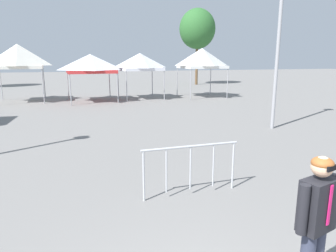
# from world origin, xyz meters

# --- Properties ---
(canopy_tent_behind_left) EXTENTS (3.04, 3.04, 3.74)m
(canopy_tent_behind_left) POSITION_xyz_m (-4.79, 20.38, 2.96)
(canopy_tent_behind_left) COLOR #9E9EA3
(canopy_tent_behind_left) RESTS_ON ground
(canopy_tent_far_right) EXTENTS (3.21, 3.21, 3.10)m
(canopy_tent_far_right) POSITION_xyz_m (-0.33, 19.21, 2.50)
(canopy_tent_far_right) COLOR #9E9EA3
(canopy_tent_far_right) RESTS_ON ground
(canopy_tent_far_left) EXTENTS (2.95, 2.95, 3.19)m
(canopy_tent_far_left) POSITION_xyz_m (3.07, 19.58, 2.59)
(canopy_tent_far_left) COLOR #9E9EA3
(canopy_tent_far_left) RESTS_ON ground
(canopy_tent_left_of_center) EXTENTS (2.97, 2.97, 3.55)m
(canopy_tent_left_of_center) POSITION_xyz_m (7.60, 19.20, 2.84)
(canopy_tent_left_of_center) COLOR #9E9EA3
(canopy_tent_left_of_center) RESTS_ON ground
(person_foreground) EXTENTS (0.63, 0.34, 1.78)m
(person_foreground) POSITION_xyz_m (0.97, 0.72, 1.03)
(person_foreground) COLOR #33384C
(person_foreground) RESTS_ON ground
(light_pole_opposite_side) EXTENTS (0.36, 0.36, 7.82)m
(light_pole_opposite_side) POSITION_xyz_m (6.20, 8.63, 4.47)
(light_pole_opposite_side) COLOR #9E9EA3
(light_pole_opposite_side) RESTS_ON ground
(tree_behind_tents_center) EXTENTS (3.87, 3.87, 8.09)m
(tree_behind_tents_center) POSITION_xyz_m (11.65, 29.89, 5.94)
(tree_behind_tents_center) COLOR brown
(tree_behind_tents_center) RESTS_ON ground
(crowd_barrier_near_person) EXTENTS (2.10, 0.07, 1.08)m
(crowd_barrier_near_person) POSITION_xyz_m (0.69, 3.81, 0.75)
(crowd_barrier_near_person) COLOR #B7BABF
(crowd_barrier_near_person) RESTS_ON ground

